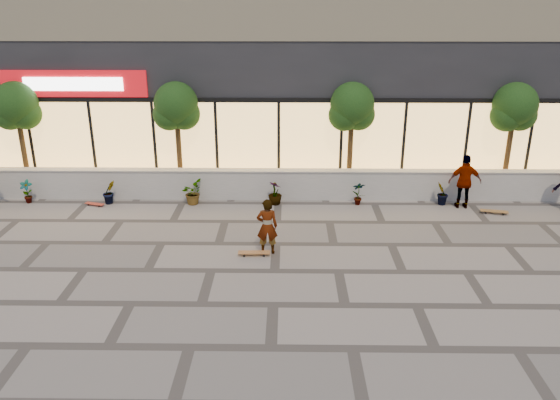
{
  "coord_description": "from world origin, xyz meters",
  "views": [
    {
      "loc": [
        0.31,
        -10.79,
        6.56
      ],
      "look_at": [
        0.11,
        3.35,
        1.3
      ],
      "focal_mm": 35.0,
      "sensor_mm": 36.0,
      "label": 1
    }
  ],
  "objects_px": {
    "tree_west": "(17,109)",
    "tree_midwest": "(176,109)",
    "skateboard_left": "(95,204)",
    "skateboard_right_near": "(494,211)",
    "skater_center": "(267,226)",
    "skateboard_center": "(254,253)",
    "tree_mideast": "(352,109)",
    "tree_east": "(514,110)",
    "skater_right_near": "(465,182)"
  },
  "relations": [
    {
      "from": "tree_mideast",
      "to": "skateboard_center",
      "type": "distance_m",
      "value": 6.69
    },
    {
      "from": "tree_west",
      "to": "skateboard_center",
      "type": "height_order",
      "value": "tree_west"
    },
    {
      "from": "tree_west",
      "to": "tree_midwest",
      "type": "xyz_separation_m",
      "value": [
        5.5,
        0.0,
        0.0
      ]
    },
    {
      "from": "tree_east",
      "to": "skateboard_center",
      "type": "distance_m",
      "value": 10.43
    },
    {
      "from": "tree_mideast",
      "to": "skateboard_right_near",
      "type": "bearing_deg",
      "value": -24.32
    },
    {
      "from": "tree_west",
      "to": "tree_east",
      "type": "relative_size",
      "value": 1.0
    },
    {
      "from": "skateboard_left",
      "to": "skateboard_right_near",
      "type": "bearing_deg",
      "value": 15.72
    },
    {
      "from": "tree_mideast",
      "to": "tree_east",
      "type": "bearing_deg",
      "value": 0.0
    },
    {
      "from": "skater_right_near",
      "to": "tree_west",
      "type": "bearing_deg",
      "value": -2.36
    },
    {
      "from": "skateboard_right_near",
      "to": "tree_west",
      "type": "bearing_deg",
      "value": -175.15
    },
    {
      "from": "tree_west",
      "to": "skater_right_near",
      "type": "height_order",
      "value": "tree_west"
    },
    {
      "from": "tree_east",
      "to": "skateboard_center",
      "type": "bearing_deg",
      "value": -148.86
    },
    {
      "from": "skater_right_near",
      "to": "skateboard_left",
      "type": "xyz_separation_m",
      "value": [
        -12.28,
        -0.02,
        -0.83
      ]
    },
    {
      "from": "tree_midwest",
      "to": "tree_east",
      "type": "distance_m",
      "value": 11.5
    },
    {
      "from": "tree_west",
      "to": "skateboard_right_near",
      "type": "xyz_separation_m",
      "value": [
        16.0,
        -2.03,
        -2.9
      ]
    },
    {
      "from": "skateboard_left",
      "to": "skateboard_right_near",
      "type": "relative_size",
      "value": 0.8
    },
    {
      "from": "tree_east",
      "to": "skater_center",
      "type": "relative_size",
      "value": 2.51
    },
    {
      "from": "tree_midwest",
      "to": "skater_right_near",
      "type": "xyz_separation_m",
      "value": [
        9.63,
        -1.48,
        -2.08
      ]
    },
    {
      "from": "tree_mideast",
      "to": "skateboard_left",
      "type": "bearing_deg",
      "value": -170.16
    },
    {
      "from": "tree_midwest",
      "to": "skateboard_left",
      "type": "distance_m",
      "value": 4.22
    },
    {
      "from": "tree_east",
      "to": "tree_mideast",
      "type": "bearing_deg",
      "value": 180.0
    },
    {
      "from": "tree_west",
      "to": "skater_right_near",
      "type": "distance_m",
      "value": 15.34
    },
    {
      "from": "tree_mideast",
      "to": "skateboard_left",
      "type": "relative_size",
      "value": 5.53
    },
    {
      "from": "tree_east",
      "to": "skateboard_right_near",
      "type": "relative_size",
      "value": 4.43
    },
    {
      "from": "skater_center",
      "to": "skateboard_left",
      "type": "xyz_separation_m",
      "value": [
        -5.92,
        3.5,
        -0.71
      ]
    },
    {
      "from": "tree_midwest",
      "to": "skateboard_left",
      "type": "xyz_separation_m",
      "value": [
        -2.65,
        -1.5,
        -2.92
      ]
    },
    {
      "from": "tree_west",
      "to": "skater_center",
      "type": "relative_size",
      "value": 2.51
    },
    {
      "from": "skater_center",
      "to": "skateboard_center",
      "type": "relative_size",
      "value": 1.8
    },
    {
      "from": "tree_west",
      "to": "skater_center",
      "type": "height_order",
      "value": "tree_west"
    },
    {
      "from": "skateboard_left",
      "to": "skateboard_right_near",
      "type": "distance_m",
      "value": 13.16
    },
    {
      "from": "tree_midwest",
      "to": "tree_east",
      "type": "xyz_separation_m",
      "value": [
        11.5,
        0.0,
        0.0
      ]
    },
    {
      "from": "tree_east",
      "to": "skater_center",
      "type": "bearing_deg",
      "value": -148.72
    },
    {
      "from": "tree_west",
      "to": "skateboard_left",
      "type": "relative_size",
      "value": 5.53
    },
    {
      "from": "tree_mideast",
      "to": "tree_midwest",
      "type": "bearing_deg",
      "value": 180.0
    },
    {
      "from": "skater_center",
      "to": "skateboard_left",
      "type": "distance_m",
      "value": 6.92
    },
    {
      "from": "tree_west",
      "to": "tree_midwest",
      "type": "height_order",
      "value": "same"
    },
    {
      "from": "tree_midwest",
      "to": "skater_center",
      "type": "height_order",
      "value": "tree_midwest"
    },
    {
      "from": "tree_west",
      "to": "skater_right_near",
      "type": "bearing_deg",
      "value": -5.57
    },
    {
      "from": "tree_mideast",
      "to": "tree_east",
      "type": "relative_size",
      "value": 1.0
    },
    {
      "from": "tree_east",
      "to": "skateboard_left",
      "type": "relative_size",
      "value": 5.53
    },
    {
      "from": "tree_midwest",
      "to": "skater_center",
      "type": "bearing_deg",
      "value": -56.79
    },
    {
      "from": "skater_center",
      "to": "skateboard_center",
      "type": "xyz_separation_m",
      "value": [
        -0.35,
        -0.18,
        -0.69
      ]
    },
    {
      "from": "skater_right_near",
      "to": "skateboard_left",
      "type": "distance_m",
      "value": 12.31
    },
    {
      "from": "tree_east",
      "to": "skater_right_near",
      "type": "bearing_deg",
      "value": -141.77
    },
    {
      "from": "tree_east",
      "to": "skateboard_right_near",
      "type": "height_order",
      "value": "tree_east"
    },
    {
      "from": "skateboard_center",
      "to": "skateboard_right_near",
      "type": "bearing_deg",
      "value": 21.26
    },
    {
      "from": "tree_west",
      "to": "tree_mideast",
      "type": "height_order",
      "value": "same"
    },
    {
      "from": "skateboard_left",
      "to": "skateboard_right_near",
      "type": "height_order",
      "value": "skateboard_right_near"
    },
    {
      "from": "skateboard_left",
      "to": "tree_east",
      "type": "bearing_deg",
      "value": 24.09
    },
    {
      "from": "skater_right_near",
      "to": "skateboard_left",
      "type": "height_order",
      "value": "skater_right_near"
    }
  ]
}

